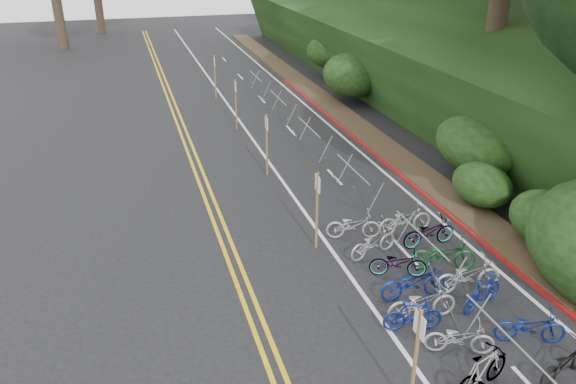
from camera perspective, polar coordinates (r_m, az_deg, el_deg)
The scene contains 10 objects.
ground at distance 13.41m, azimuth 7.60°, elevation -16.40°, with size 120.00×120.00×0.00m, color black.
road_markings at distance 21.72m, azimuth -1.43°, elevation 0.91°, with size 7.47×80.00×0.01m.
red_curb at distance 25.00m, azimuth 8.72°, elevation 4.02°, with size 0.25×28.00×0.10m, color maroon.
embankment at distance 33.68m, azimuth 15.49°, elevation 13.25°, with size 14.30×48.14×9.11m.
bike_rack_front at distance 12.85m, azimuth 21.67°, elevation -14.98°, with size 1.19×3.35×1.27m.
bike_racks_rest at distance 24.64m, azimuth 2.12°, elevation 5.97°, with size 1.14×23.00×1.17m.
signpost_near at distance 11.49m, azimuth 12.86°, elevation -15.87°, with size 0.08×0.40×2.48m.
signposts_rest at distance 24.77m, azimuth -3.91°, elevation 7.43°, with size 0.08×18.40×2.50m.
bike_front at distance 14.13m, azimuth 12.57°, elevation -12.10°, with size 1.47×0.42×0.88m, color navy.
bike_valet at distance 15.34m, azimuth 15.88°, elevation -9.12°, with size 3.19×10.14×1.04m.
Camera 1 is at (-4.46, -9.11, 8.78)m, focal length 35.00 mm.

